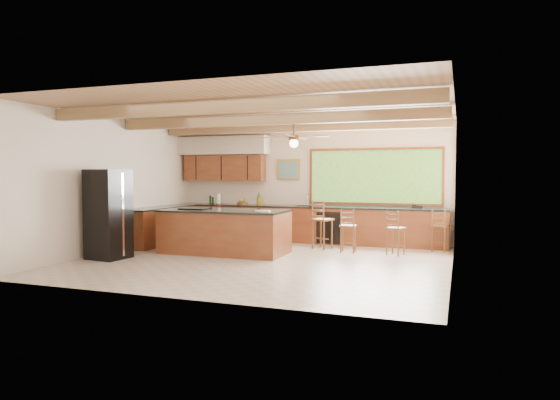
% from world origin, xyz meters
% --- Properties ---
extents(ground, '(7.20, 7.20, 0.00)m').
position_xyz_m(ground, '(0.00, 0.00, 0.00)').
color(ground, '#BAAB9A').
rests_on(ground, ground).
extents(room_shell, '(7.27, 6.54, 3.02)m').
position_xyz_m(room_shell, '(-0.17, 0.65, 2.21)').
color(room_shell, silver).
rests_on(room_shell, ground).
extents(counter_run, '(7.12, 3.10, 1.26)m').
position_xyz_m(counter_run, '(-0.82, 2.52, 0.46)').
color(counter_run, brown).
rests_on(counter_run, ground).
extents(island, '(2.76, 1.34, 0.98)m').
position_xyz_m(island, '(-1.13, 0.60, 0.48)').
color(island, brown).
rests_on(island, ground).
extents(refrigerator, '(0.78, 0.76, 1.83)m').
position_xyz_m(refrigerator, '(-3.05, -0.85, 0.91)').
color(refrigerator, black).
rests_on(refrigerator, ground).
extents(bar_stool_a, '(0.52, 0.52, 1.12)m').
position_xyz_m(bar_stool_a, '(0.72, 1.89, 0.67)').
color(bar_stool_a, brown).
rests_on(bar_stool_a, ground).
extents(bar_stool_b, '(0.44, 0.44, 0.96)m').
position_xyz_m(bar_stool_b, '(2.43, 1.55, 0.57)').
color(bar_stool_b, brown).
rests_on(bar_stool_b, ground).
extents(bar_stool_c, '(0.38, 0.38, 0.97)m').
position_xyz_m(bar_stool_c, '(1.40, 1.57, 0.58)').
color(bar_stool_c, brown).
rests_on(bar_stool_c, ground).
extents(bar_stool_d, '(0.40, 0.40, 0.95)m').
position_xyz_m(bar_stool_d, '(3.30, 2.40, 0.57)').
color(bar_stool_d, brown).
rests_on(bar_stool_d, ground).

